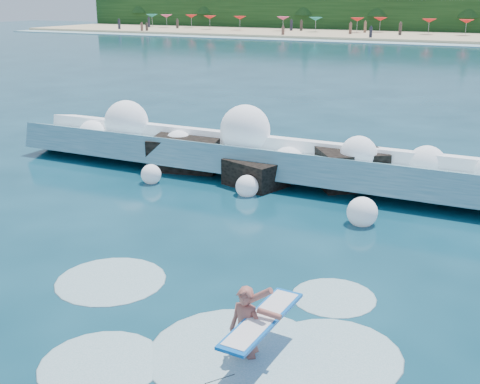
{
  "coord_description": "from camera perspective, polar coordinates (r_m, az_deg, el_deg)",
  "views": [
    {
      "loc": [
        7.5,
        -10.35,
        5.72
      ],
      "look_at": [
        1.5,
        2.0,
        1.2
      ],
      "focal_mm": 45.0,
      "sensor_mm": 36.0,
      "label": 1
    }
  ],
  "objects": [
    {
      "name": "wave_spray",
      "position": [
        19.81,
        1.22,
        4.62
      ],
      "size": [
        15.17,
        4.45,
        2.35
      ],
      "color": "white",
      "rests_on": "ground"
    },
    {
      "name": "ground",
      "position": [
        14.0,
        -9.19,
        -6.14
      ],
      "size": [
        200.0,
        200.0,
        0.0
      ],
      "primitive_type": "plane",
      "color": "#07303D",
      "rests_on": "ground"
    },
    {
      "name": "surf_foam",
      "position": [
        10.72,
        -1.02,
        -14.02
      ],
      "size": [
        8.7,
        5.72,
        0.15
      ],
      "color": "silver",
      "rests_on": "ground"
    },
    {
      "name": "beach",
      "position": [
        88.84,
        21.64,
        13.42
      ],
      "size": [
        140.0,
        20.0,
        0.4
      ],
      "primitive_type": "cube",
      "color": "tan",
      "rests_on": "ground"
    },
    {
      "name": "beach_umbrellas",
      "position": [
        90.25,
        21.82,
        14.77
      ],
      "size": [
        109.5,
        6.29,
        0.5
      ],
      "color": "#137A6D",
      "rests_on": "ground"
    },
    {
      "name": "rock_cluster",
      "position": [
        19.67,
        1.46,
        2.62
      ],
      "size": [
        8.27,
        3.32,
        1.36
      ],
      "color": "black",
      "rests_on": "ground"
    },
    {
      "name": "wet_band",
      "position": [
        77.92,
        20.87,
        12.89
      ],
      "size": [
        140.0,
        5.0,
        0.08
      ],
      "primitive_type": "cube",
      "color": "silver",
      "rests_on": "ground"
    },
    {
      "name": "beachgoers",
      "position": [
        84.73,
        21.05,
        13.91
      ],
      "size": [
        96.08,
        13.45,
        1.94
      ],
      "color": "#3F332D",
      "rests_on": "ground"
    },
    {
      "name": "breaking_wave",
      "position": [
        19.92,
        2.38,
        3.15
      ],
      "size": [
        18.13,
        2.82,
        1.56
      ],
      "color": "teal",
      "rests_on": "ground"
    },
    {
      "name": "surfer_with_board",
      "position": [
        9.96,
        0.84,
        -12.87
      ],
      "size": [
        0.88,
        2.79,
        1.57
      ],
      "color": "#A2584B",
      "rests_on": "ground"
    }
  ]
}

